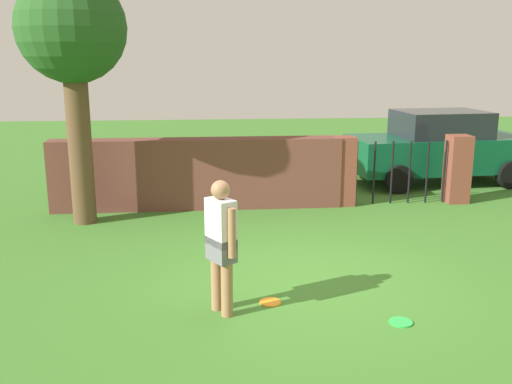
{
  "coord_description": "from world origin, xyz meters",
  "views": [
    {
      "loc": [
        -1.32,
        -7.24,
        3.02
      ],
      "look_at": [
        -0.58,
        1.09,
        1.0
      ],
      "focal_mm": 40.31,
      "sensor_mm": 36.0,
      "label": 1
    }
  ],
  "objects_px": {
    "tree": "(72,36)",
    "person": "(221,241)",
    "car": "(439,147)",
    "frisbee_green": "(401,322)",
    "frisbee_orange": "(270,302)"
  },
  "relations": [
    {
      "from": "tree",
      "to": "person",
      "type": "bearing_deg",
      "value": -59.26
    },
    {
      "from": "car",
      "to": "frisbee_orange",
      "type": "distance_m",
      "value": 8.06
    },
    {
      "from": "person",
      "to": "frisbee_orange",
      "type": "xyz_separation_m",
      "value": [
        0.61,
        0.22,
        -0.89
      ]
    },
    {
      "from": "frisbee_green",
      "to": "person",
      "type": "bearing_deg",
      "value": 167.24
    },
    {
      "from": "frisbee_orange",
      "to": "person",
      "type": "bearing_deg",
      "value": -160.43
    },
    {
      "from": "car",
      "to": "tree",
      "type": "bearing_deg",
      "value": -166.53
    },
    {
      "from": "person",
      "to": "car",
      "type": "bearing_deg",
      "value": -70.26
    },
    {
      "from": "tree",
      "to": "frisbee_orange",
      "type": "relative_size",
      "value": 16.25
    },
    {
      "from": "tree",
      "to": "car",
      "type": "bearing_deg",
      "value": 18.86
    },
    {
      "from": "person",
      "to": "tree",
      "type": "bearing_deg",
      "value": -0.77
    },
    {
      "from": "tree",
      "to": "person",
      "type": "relative_size",
      "value": 2.71
    },
    {
      "from": "car",
      "to": "frisbee_orange",
      "type": "xyz_separation_m",
      "value": [
        -4.75,
        -6.46,
        -0.85
      ]
    },
    {
      "from": "tree",
      "to": "person",
      "type": "distance_m",
      "value": 5.26
    },
    {
      "from": "tree",
      "to": "frisbee_orange",
      "type": "height_order",
      "value": "tree"
    },
    {
      "from": "tree",
      "to": "car",
      "type": "xyz_separation_m",
      "value": [
        7.75,
        2.65,
        -2.44
      ]
    }
  ]
}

